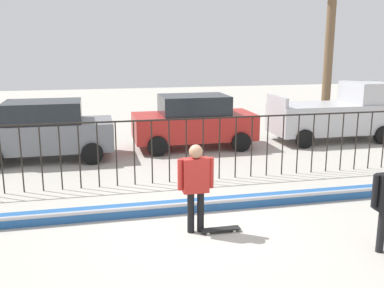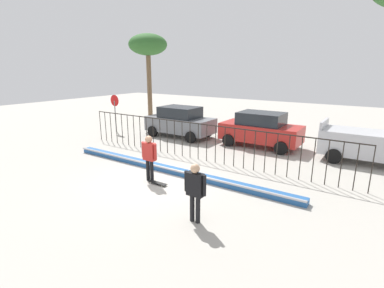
{
  "view_description": "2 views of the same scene",
  "coord_description": "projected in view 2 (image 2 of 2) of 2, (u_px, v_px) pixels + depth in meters",
  "views": [
    {
      "loc": [
        -1.98,
        -8.04,
        3.65
      ],
      "look_at": [
        0.44,
        2.43,
        1.22
      ],
      "focal_mm": 41.29,
      "sensor_mm": 36.0,
      "label": 1
    },
    {
      "loc": [
        7.05,
        -7.76,
        4.2
      ],
      "look_at": [
        0.36,
        2.2,
        1.03
      ],
      "focal_mm": 26.85,
      "sensor_mm": 36.0,
      "label": 2
    }
  ],
  "objects": [
    {
      "name": "palm_tree_short",
      "position": [
        148.0,
        47.0,
        21.78
      ],
      "size": [
        2.92,
        2.92,
        6.75
      ],
      "color": "brown",
      "rests_on": "ground"
    },
    {
      "name": "parked_car_gray",
      "position": [
        180.0,
        121.0,
        18.0
      ],
      "size": [
        4.3,
        2.12,
        1.9
      ],
      "rotation": [
        0.0,
        0.0,
        0.05
      ],
      "color": "slate",
      "rests_on": "ground"
    },
    {
      "name": "skateboard",
      "position": [
        157.0,
        183.0,
        10.71
      ],
      "size": [
        0.8,
        0.2,
        0.07
      ],
      "rotation": [
        0.0,
        0.0,
        -0.21
      ],
      "color": "black",
      "rests_on": "ground"
    },
    {
      "name": "perimeter_fence",
      "position": [
        198.0,
        137.0,
        13.44
      ],
      "size": [
        14.04,
        0.04,
        1.74
      ],
      "color": "black",
      "rests_on": "ground"
    },
    {
      "name": "ground_plane",
      "position": [
        153.0,
        180.0,
        11.1
      ],
      "size": [
        60.0,
        60.0,
        0.0
      ],
      "primitive_type": "plane",
      "color": "#ADA89E"
    },
    {
      "name": "stop_sign",
      "position": [
        115.0,
        108.0,
        19.28
      ],
      "size": [
        0.76,
        0.07,
        2.5
      ],
      "color": "slate",
      "rests_on": "ground"
    },
    {
      "name": "camera_operator",
      "position": [
        195.0,
        188.0,
        7.86
      ],
      "size": [
        0.7,
        0.26,
        1.72
      ],
      "rotation": [
        0.0,
        0.0,
        2.37
      ],
      "color": "black",
      "rests_on": "ground"
    },
    {
      "name": "parked_car_red",
      "position": [
        261.0,
        129.0,
        15.73
      ],
      "size": [
        4.3,
        2.12,
        1.9
      ],
      "rotation": [
        0.0,
        0.0,
        0.03
      ],
      "color": "#B2231E",
      "rests_on": "ground"
    },
    {
      "name": "skateboarder",
      "position": [
        149.0,
        154.0,
        10.81
      ],
      "size": [
        0.72,
        0.27,
        1.78
      ],
      "rotation": [
        0.0,
        0.0,
        0.25
      ],
      "color": "black",
      "rests_on": "ground"
    },
    {
      "name": "bowl_coping_ledge",
      "position": [
        170.0,
        170.0,
        11.94
      ],
      "size": [
        11.0,
        0.4,
        0.27
      ],
      "color": "#235699",
      "rests_on": "ground"
    }
  ]
}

